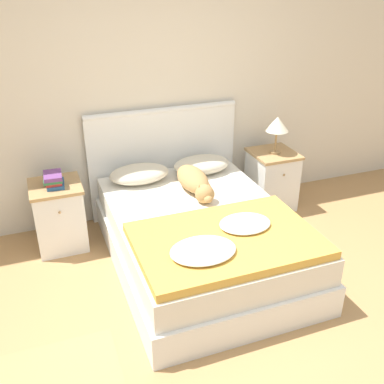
# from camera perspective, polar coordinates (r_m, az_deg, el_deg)

# --- Properties ---
(ground_plane) EXTENTS (16.00, 16.00, 0.00)m
(ground_plane) POSITION_cam_1_polar(r_m,az_deg,el_deg) (3.27, 8.10, -18.69)
(ground_plane) COLOR tan
(wall_back) EXTENTS (9.00, 0.06, 2.55)m
(wall_back) POSITION_cam_1_polar(r_m,az_deg,el_deg) (4.40, -4.17, 12.98)
(wall_back) COLOR beige
(wall_back) RESTS_ON ground_plane
(bed) EXTENTS (1.44, 2.01, 0.49)m
(bed) POSITION_cam_1_polar(r_m,az_deg,el_deg) (3.84, 1.06, -5.95)
(bed) COLOR white
(bed) RESTS_ON ground_plane
(headboard) EXTENTS (1.52, 0.06, 1.11)m
(headboard) POSITION_cam_1_polar(r_m,az_deg,el_deg) (4.55, -3.66, 4.18)
(headboard) COLOR white
(headboard) RESTS_ON ground_plane
(nightstand_left) EXTENTS (0.45, 0.47, 0.62)m
(nightstand_left) POSITION_cam_1_polar(r_m,az_deg,el_deg) (4.22, -16.50, -2.85)
(nightstand_left) COLOR white
(nightstand_left) RESTS_ON ground_plane
(nightstand_right) EXTENTS (0.45, 0.47, 0.62)m
(nightstand_right) POSITION_cam_1_polar(r_m,az_deg,el_deg) (4.80, 10.06, 1.58)
(nightstand_right) COLOR white
(nightstand_right) RESTS_ON ground_plane
(pillow_left) EXTENTS (0.56, 0.37, 0.16)m
(pillow_left) POSITION_cam_1_polar(r_m,az_deg,el_deg) (4.25, -6.70, 2.31)
(pillow_left) COLOR beige
(pillow_left) RESTS_ON bed
(pillow_right) EXTENTS (0.56, 0.37, 0.16)m
(pillow_right) POSITION_cam_1_polar(r_m,az_deg,el_deg) (4.42, 1.23, 3.51)
(pillow_right) COLOR beige
(pillow_right) RESTS_ON bed
(quilt) EXTENTS (1.33, 0.91, 0.12)m
(quilt) POSITION_cam_1_polar(r_m,az_deg,el_deg) (3.28, 4.19, -6.13)
(quilt) COLOR gold
(quilt) RESTS_ON bed
(dog) EXTENTS (0.25, 0.74, 0.19)m
(dog) POSITION_cam_1_polar(r_m,az_deg,el_deg) (4.04, 0.34, 1.37)
(dog) COLOR tan
(dog) RESTS_ON bed
(book_stack) EXTENTS (0.18, 0.23, 0.11)m
(book_stack) POSITION_cam_1_polar(r_m,az_deg,el_deg) (4.04, -17.16, 1.48)
(book_stack) COLOR #285689
(book_stack) RESTS_ON nightstand_left
(table_lamp) EXTENTS (0.23, 0.23, 0.38)m
(table_lamp) POSITION_cam_1_polar(r_m,az_deg,el_deg) (4.57, 10.77, 8.37)
(table_lamp) COLOR #9E7A4C
(table_lamp) RESTS_ON nightstand_right
(rug) EXTENTS (1.12, 0.55, 0.00)m
(rug) POSITION_cam_1_polar(r_m,az_deg,el_deg) (3.20, -19.93, -21.66)
(rug) COLOR tan
(rug) RESTS_ON ground_plane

